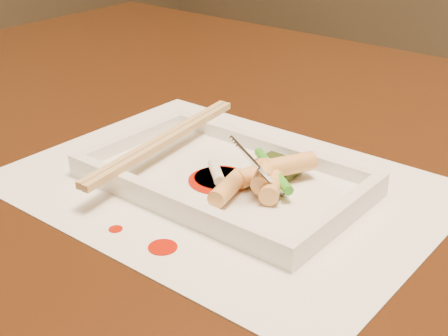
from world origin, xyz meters
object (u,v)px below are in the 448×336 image
Objects in this scene: fork at (301,116)px; plate_base at (224,181)px; table at (270,222)px; chopstick_a at (161,139)px; placemat at (224,186)px.

plate_base is at bearing -165.58° from fork.
table is 5.38× the size of plate_base.
plate_base is at bearing -78.87° from table.
table is 10.00× the size of fork.
table is 0.18m from chopstick_a.
chopstick_a is 0.16m from fork.
plate_base is 0.08m from chopstick_a.
placemat is 2.86× the size of fork.
chopstick_a is (-0.08, 0.00, 0.03)m from placemat.
placemat reaches higher than table.
table is 0.16m from plate_base.
fork reaches higher than placemat.
table is at bearing 133.96° from fork.
chopstick_a reaches higher than plate_base.
placemat is 0.00m from plate_base.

